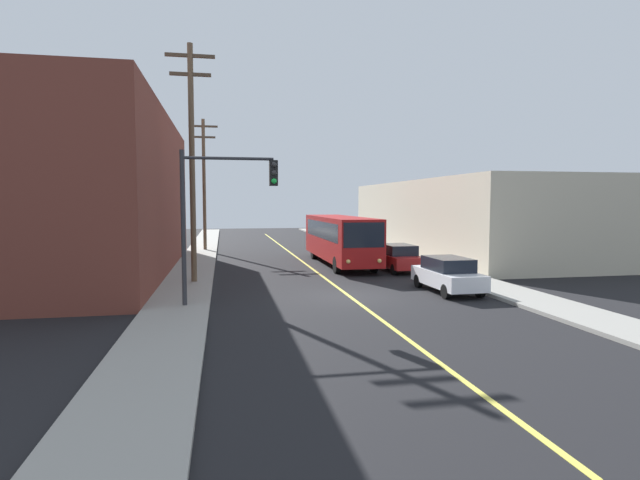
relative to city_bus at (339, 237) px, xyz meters
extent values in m
plane|color=black|center=(-2.20, -11.28, -1.82)|extent=(120.00, 120.00, 0.00)
cube|color=gray|center=(-9.45, -1.28, -1.74)|extent=(2.50, 90.00, 0.15)
cube|color=gray|center=(5.05, -1.28, -1.74)|extent=(2.50, 90.00, 0.15)
cube|color=#D8CC4C|center=(-2.20, 3.72, -1.81)|extent=(0.16, 60.00, 0.01)
cube|color=brown|center=(-15.70, -1.29, 2.80)|extent=(10.00, 24.00, 9.24)
cube|color=black|center=(-10.74, -1.29, -0.22)|extent=(0.06, 16.80, 1.30)
cube|color=black|center=(-10.74, -1.29, 2.98)|extent=(0.06, 16.80, 1.30)
cube|color=beige|center=(12.30, 5.00, 1.09)|extent=(12.00, 26.30, 5.82)
cube|color=black|center=(6.34, 5.00, -0.22)|extent=(0.06, 18.41, 1.30)
cube|color=maroon|center=(0.00, 0.01, 0.01)|extent=(2.57, 12.00, 2.75)
cube|color=black|center=(-0.01, -5.97, 0.53)|extent=(2.35, 0.08, 1.40)
cube|color=black|center=(0.01, 5.99, 0.63)|extent=(2.30, 0.08, 1.10)
cube|color=black|center=(-1.25, 0.02, 0.53)|extent=(0.08, 10.20, 1.10)
cube|color=black|center=(1.26, 0.01, 0.53)|extent=(0.08, 10.20, 1.10)
cube|color=orange|center=(-0.01, -5.96, 1.13)|extent=(1.79, 0.06, 0.30)
sphere|color=#F9D872|center=(-0.90, -6.01, -0.92)|extent=(0.24, 0.24, 0.24)
sphere|color=#F9D872|center=(0.88, -6.01, -0.92)|extent=(0.24, 0.24, 0.24)
cylinder|color=black|center=(-1.13, -4.18, -1.32)|extent=(0.30, 1.00, 1.00)
cylinder|color=black|center=(1.12, -4.19, -1.32)|extent=(0.30, 1.00, 1.00)
cylinder|color=black|center=(-1.12, 3.52, -1.32)|extent=(0.30, 1.00, 1.00)
cylinder|color=black|center=(1.13, 3.51, -1.32)|extent=(0.30, 1.00, 1.00)
cube|color=silver|center=(2.50, -11.20, -1.15)|extent=(1.86, 4.42, 0.70)
cube|color=black|center=(2.50, -11.20, -0.50)|extent=(1.65, 2.49, 0.60)
cylinder|color=black|center=(1.72, -12.71, -1.50)|extent=(0.23, 0.64, 0.64)
cylinder|color=black|center=(3.32, -12.69, -1.50)|extent=(0.23, 0.64, 0.64)
cylinder|color=black|center=(1.68, -9.71, -1.50)|extent=(0.23, 0.64, 0.64)
cylinder|color=black|center=(3.28, -9.69, -1.50)|extent=(0.23, 0.64, 0.64)
cube|color=maroon|center=(2.71, -4.00, -1.15)|extent=(1.84, 4.42, 0.70)
cube|color=black|center=(2.71, -4.00, -0.50)|extent=(1.64, 2.48, 0.60)
cylinder|color=black|center=(1.92, -5.51, -1.50)|extent=(0.23, 0.64, 0.64)
cylinder|color=black|center=(3.52, -5.49, -1.50)|extent=(0.23, 0.64, 0.64)
cylinder|color=black|center=(1.89, -2.51, -1.50)|extent=(0.23, 0.64, 0.64)
cylinder|color=black|center=(3.49, -2.49, -1.50)|extent=(0.23, 0.64, 0.64)
cylinder|color=brown|center=(-9.12, -6.63, 4.23)|extent=(0.28, 0.28, 11.79)
cube|color=#4C3D2D|center=(-9.12, -6.63, 9.52)|extent=(2.40, 0.16, 0.16)
cube|color=#4C3D2D|center=(-9.12, -6.63, 8.62)|extent=(2.00, 0.16, 0.16)
cylinder|color=brown|center=(-9.18, 11.12, 3.83)|extent=(0.28, 0.28, 10.99)
cube|color=#4C3D2D|center=(-9.18, 11.12, 8.72)|extent=(2.40, 0.16, 0.16)
cube|color=#4C3D2D|center=(-9.18, 11.12, 7.82)|extent=(2.00, 0.16, 0.16)
cylinder|color=#2D2D33|center=(-9.15, -12.60, 1.33)|extent=(0.18, 0.18, 6.00)
cylinder|color=#2D2D33|center=(-7.40, -12.60, 4.03)|extent=(3.50, 0.12, 0.12)
cube|color=black|center=(-5.65, -12.60, 3.48)|extent=(0.32, 0.36, 1.00)
sphere|color=#2D2D2D|center=(-5.65, -12.79, 3.80)|extent=(0.22, 0.22, 0.22)
sphere|color=#2D2D2D|center=(-5.65, -12.79, 3.48)|extent=(0.22, 0.22, 0.22)
sphere|color=green|center=(-5.65, -12.79, 3.16)|extent=(0.22, 0.22, 0.22)
camera|label=1|loc=(-7.64, -32.50, 2.31)|focal=28.06mm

